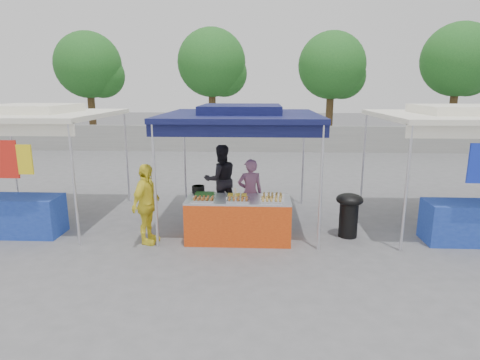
{
  "coord_description": "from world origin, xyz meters",
  "views": [
    {
      "loc": [
        0.38,
        -7.49,
        2.93
      ],
      "look_at": [
        0.0,
        0.6,
        1.05
      ],
      "focal_mm": 30.0,
      "sensor_mm": 36.0,
      "label": 1
    }
  ],
  "objects_px": {
    "helper_man": "(221,180)",
    "cooking_pot": "(198,189)",
    "customer_person": "(147,204)",
    "vendor_woman": "(250,193)",
    "vendor_table": "(238,219)",
    "wok_burner": "(349,211)"
  },
  "relations": [
    {
      "from": "vendor_table",
      "to": "customer_person",
      "type": "xyz_separation_m",
      "value": [
        -1.73,
        -0.22,
        0.35
      ]
    },
    {
      "from": "cooking_pot",
      "to": "vendor_woman",
      "type": "xyz_separation_m",
      "value": [
        1.03,
        0.48,
        -0.19
      ]
    },
    {
      "from": "cooking_pot",
      "to": "customer_person",
      "type": "bearing_deg",
      "value": -146.83
    },
    {
      "from": "wok_burner",
      "to": "customer_person",
      "type": "relative_size",
      "value": 0.58
    },
    {
      "from": "cooking_pot",
      "to": "helper_man",
      "type": "height_order",
      "value": "helper_man"
    },
    {
      "from": "cooking_pot",
      "to": "customer_person",
      "type": "relative_size",
      "value": 0.16
    },
    {
      "from": "helper_man",
      "to": "wok_burner",
      "type": "bearing_deg",
      "value": 130.93
    },
    {
      "from": "vendor_woman",
      "to": "vendor_table",
      "type": "bearing_deg",
      "value": 65.42
    },
    {
      "from": "vendor_table",
      "to": "customer_person",
      "type": "distance_m",
      "value": 1.78
    },
    {
      "from": "vendor_table",
      "to": "cooking_pot",
      "type": "distance_m",
      "value": 1.03
    },
    {
      "from": "helper_man",
      "to": "customer_person",
      "type": "relative_size",
      "value": 1.06
    },
    {
      "from": "vendor_woman",
      "to": "customer_person",
      "type": "relative_size",
      "value": 0.95
    },
    {
      "from": "helper_man",
      "to": "cooking_pot",
      "type": "bearing_deg",
      "value": 54.8
    },
    {
      "from": "vendor_woman",
      "to": "customer_person",
      "type": "height_order",
      "value": "customer_person"
    },
    {
      "from": "cooking_pot",
      "to": "customer_person",
      "type": "xyz_separation_m",
      "value": [
        -0.9,
        -0.59,
        -0.15
      ]
    },
    {
      "from": "vendor_woman",
      "to": "helper_man",
      "type": "xyz_separation_m",
      "value": [
        -0.71,
        0.86,
        0.09
      ]
    },
    {
      "from": "vendor_woman",
      "to": "customer_person",
      "type": "xyz_separation_m",
      "value": [
        -1.93,
        -1.07,
        0.04
      ]
    },
    {
      "from": "vendor_table",
      "to": "customer_person",
      "type": "height_order",
      "value": "customer_person"
    },
    {
      "from": "cooking_pot",
      "to": "vendor_woman",
      "type": "bearing_deg",
      "value": 24.75
    },
    {
      "from": "vendor_table",
      "to": "cooking_pot",
      "type": "relative_size",
      "value": 7.92
    },
    {
      "from": "cooking_pot",
      "to": "customer_person",
      "type": "distance_m",
      "value": 1.09
    },
    {
      "from": "vendor_woman",
      "to": "cooking_pot",
      "type": "bearing_deg",
      "value": 13.88
    }
  ]
}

